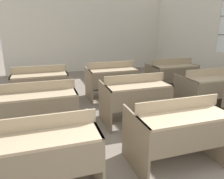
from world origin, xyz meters
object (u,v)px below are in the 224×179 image
(bench_third_center, at_px, (112,79))
(bench_third_right, at_px, (172,74))
(bench_third_left, at_px, (41,85))
(bench_front_center, at_px, (177,130))
(bench_second_center, at_px, (135,97))
(bench_second_right, at_px, (209,88))
(bench_front_left, at_px, (43,153))
(bench_second_left, at_px, (40,107))

(bench_third_center, bearing_deg, bench_third_right, -0.86)
(bench_third_left, height_order, bench_third_right, same)
(bench_front_center, distance_m, bench_second_center, 1.34)
(bench_second_center, relative_size, bench_third_right, 1.00)
(bench_front_center, height_order, bench_third_left, same)
(bench_second_right, xyz_separation_m, bench_third_right, (-0.02, 1.34, 0.00))
(bench_third_left, relative_size, bench_third_center, 1.00)
(bench_third_left, bearing_deg, bench_second_center, -40.14)
(bench_third_center, bearing_deg, bench_front_center, -90.38)
(bench_second_center, height_order, bench_third_left, same)
(bench_second_center, bearing_deg, bench_second_right, 0.67)
(bench_front_left, height_order, bench_third_right, same)
(bench_second_center, height_order, bench_third_right, same)
(bench_front_center, distance_m, bench_second_right, 2.15)
(bench_third_center, distance_m, bench_third_right, 1.62)
(bench_front_left, bearing_deg, bench_third_center, 59.40)
(bench_second_left, bearing_deg, bench_front_center, -39.51)
(bench_second_left, bearing_deg, bench_second_center, 0.24)
(bench_third_right, bearing_deg, bench_front_left, -140.06)
(bench_front_center, height_order, bench_second_right, same)
(bench_front_center, bearing_deg, bench_second_right, 39.41)
(bench_second_center, bearing_deg, bench_front_center, -90.64)
(bench_third_left, bearing_deg, bench_third_right, -0.12)
(bench_second_center, bearing_deg, bench_third_center, 89.87)
(bench_second_center, xyz_separation_m, bench_second_right, (1.64, 0.02, 0.00))
(bench_second_right, bearing_deg, bench_front_center, -140.59)
(bench_front_left, bearing_deg, bench_second_center, 40.06)
(bench_front_center, xyz_separation_m, bench_third_left, (-1.60, 2.71, 0.00))
(bench_front_center, bearing_deg, bench_third_right, 58.70)
(bench_second_left, bearing_deg, bench_third_center, 40.23)
(bench_front_left, relative_size, bench_third_right, 1.00)
(bench_third_right, bearing_deg, bench_second_left, -157.33)
(bench_front_left, height_order, bench_second_right, same)
(bench_front_center, xyz_separation_m, bench_second_center, (0.02, 1.34, 0.00))
(bench_second_left, bearing_deg, bench_front_left, -89.16)
(bench_front_center, bearing_deg, bench_third_left, 120.60)
(bench_second_left, distance_m, bench_third_right, 3.54)
(bench_second_center, xyz_separation_m, bench_third_left, (-1.62, 1.36, 0.00))
(bench_second_center, bearing_deg, bench_third_right, 39.82)
(bench_second_left, distance_m, bench_second_right, 3.28)
(bench_second_right, distance_m, bench_third_left, 3.53)
(bench_second_center, xyz_separation_m, bench_third_center, (0.00, 1.38, 0.00))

